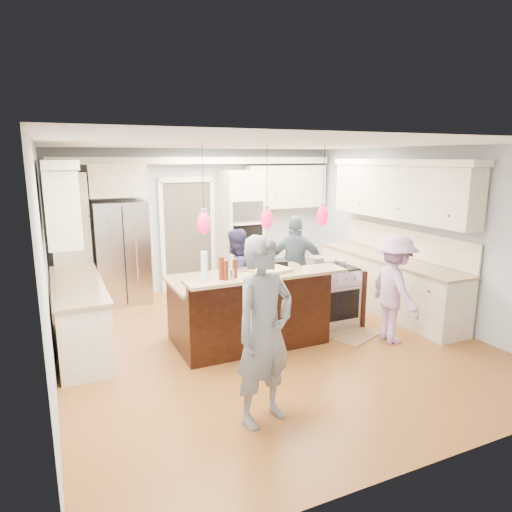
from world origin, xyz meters
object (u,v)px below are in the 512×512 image
at_px(refrigerator, 122,253).
at_px(person_bar_end, 264,332).
at_px(kitchen_island, 248,308).
at_px(person_far_left, 236,276).
at_px(island_range, 330,296).

distance_m(refrigerator, person_bar_end, 4.49).
bearing_deg(kitchen_island, person_far_left, 80.42).
relative_size(refrigerator, island_range, 1.96).
distance_m(refrigerator, person_far_left, 2.30).
bearing_deg(person_bar_end, kitchen_island, 54.20).
height_order(kitchen_island, person_bar_end, person_bar_end).
distance_m(refrigerator, island_range, 3.71).
bearing_deg(person_bar_end, person_far_left, 56.94).
height_order(kitchen_island, person_far_left, person_far_left).
xyz_separation_m(kitchen_island, person_bar_end, (-0.65, -1.87, 0.44)).
xyz_separation_m(person_bar_end, person_far_left, (0.78, 2.65, -0.18)).
height_order(kitchen_island, island_range, kitchen_island).
distance_m(island_range, person_bar_end, 2.87).
distance_m(island_range, person_far_left, 1.48).
bearing_deg(kitchen_island, island_range, 3.10).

